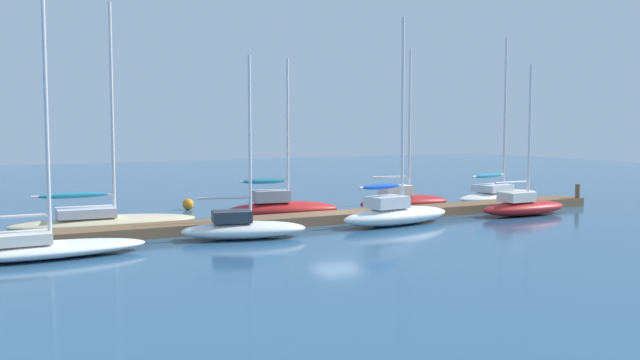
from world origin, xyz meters
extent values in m
plane|color=#2D567A|center=(0.00, 0.00, 0.00)|extent=(120.00, 120.00, 0.00)
cube|color=brown|center=(0.00, 0.00, 0.24)|extent=(33.34, 1.84, 0.49)
cylinder|color=brown|center=(16.27, -0.77, 0.67)|extent=(0.28, 0.28, 1.33)
ellipsoid|color=white|center=(-14.65, -3.34, 0.31)|extent=(7.99, 2.38, 0.61)
cube|color=silver|center=(-15.44, -3.36, 0.81)|extent=(2.42, 1.59, 0.40)
cylinder|color=silver|center=(-14.25, -3.33, 6.30)|extent=(0.15, 0.15, 11.37)
cylinder|color=silver|center=(-15.92, -3.38, 1.64)|extent=(3.34, 0.20, 0.12)
ellipsoid|color=beige|center=(-11.05, 2.90, 0.33)|extent=(8.81, 3.02, 0.65)
cube|color=silver|center=(-11.92, 2.94, 0.87)|extent=(2.69, 1.95, 0.43)
cylinder|color=silver|center=(-10.62, 2.88, 5.65)|extent=(0.15, 0.15, 9.99)
cylinder|color=silver|center=(-12.44, 2.97, 1.69)|extent=(3.65, 0.30, 0.12)
ellipsoid|color=teal|center=(-12.44, 2.97, 1.69)|extent=(3.30, 0.52, 0.28)
ellipsoid|color=white|center=(-6.20, -2.66, 0.38)|extent=(5.75, 3.05, 0.76)
cube|color=#333842|center=(-6.73, -2.54, 1.00)|extent=(1.89, 1.63, 0.49)
cylinder|color=silver|center=(-5.93, -2.73, 4.35)|extent=(0.13, 0.13, 7.20)
cylinder|color=silver|center=(-7.05, -2.46, 1.81)|extent=(2.26, 0.63, 0.11)
ellipsoid|color=#B21E1E|center=(-2.12, 2.22, 0.47)|extent=(6.31, 2.75, 0.94)
cube|color=#9EA3AD|center=(-2.72, 2.33, 1.24)|extent=(2.01, 1.50, 0.61)
cylinder|color=silver|center=(-1.81, 2.17, 4.66)|extent=(0.14, 0.14, 7.44)
cylinder|color=silver|center=(-3.08, 2.39, 2.02)|extent=(2.55, 0.56, 0.11)
ellipsoid|color=teal|center=(-3.08, 2.39, 2.02)|extent=(2.34, 0.76, 0.28)
ellipsoid|color=white|center=(2.04, -2.29, 0.44)|extent=(6.66, 2.72, 0.89)
cube|color=silver|center=(1.40, -2.37, 1.18)|extent=(2.10, 1.57, 0.58)
cylinder|color=silver|center=(2.36, -2.25, 5.54)|extent=(0.14, 0.14, 9.30)
cylinder|color=silver|center=(1.02, -2.42, 1.96)|extent=(2.71, 0.47, 0.11)
ellipsoid|color=blue|center=(1.02, -2.42, 1.96)|extent=(2.47, 0.68, 0.28)
ellipsoid|color=#B21E1E|center=(5.72, 2.36, 0.45)|extent=(5.79, 2.31, 0.89)
cube|color=silver|center=(5.16, 2.41, 1.18)|extent=(1.80, 1.41, 0.58)
cylinder|color=silver|center=(6.00, 2.33, 5.07)|extent=(0.13, 0.13, 8.36)
cylinder|color=silver|center=(4.82, 2.44, 1.97)|extent=(2.37, 0.33, 0.11)
ellipsoid|color=#B21E1E|center=(10.24, -2.52, 0.40)|extent=(5.67, 1.87, 0.79)
cube|color=silver|center=(9.68, -2.53, 1.05)|extent=(1.71, 1.28, 0.51)
cylinder|color=silver|center=(10.52, -2.52, 4.49)|extent=(0.13, 0.13, 7.40)
cylinder|color=silver|center=(9.34, -2.53, 1.85)|extent=(2.37, 0.13, 0.11)
ellipsoid|color=white|center=(13.85, 3.38, 0.34)|extent=(8.09, 4.03, 0.68)
cube|color=silver|center=(13.09, 3.21, 0.91)|extent=(2.64, 2.14, 0.44)
cylinder|color=silver|center=(14.23, 3.47, 5.60)|extent=(0.15, 0.15, 9.83)
cylinder|color=silver|center=(12.64, 3.11, 1.72)|extent=(3.20, 0.84, 0.12)
ellipsoid|color=teal|center=(12.64, 3.11, 1.72)|extent=(2.94, 1.00, 0.28)
sphere|color=orange|center=(-5.29, 8.44, 0.33)|extent=(0.66, 0.66, 0.66)
camera|label=1|loc=(-17.46, -31.10, 5.05)|focal=39.49mm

